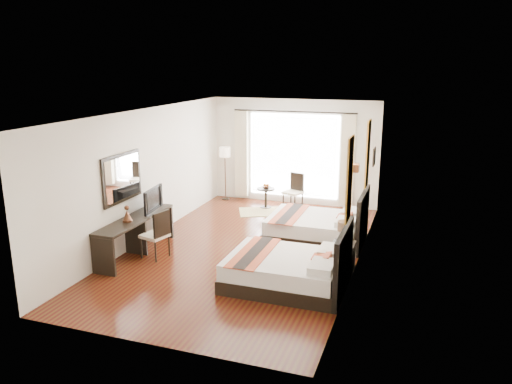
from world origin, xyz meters
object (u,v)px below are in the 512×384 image
(nightstand, at_px, (343,256))
(side_table, at_px, (266,198))
(table_lamp, at_px, (344,228))
(console_desk, at_px, (136,236))
(bed_far, at_px, (319,227))
(desk_chair, at_px, (156,243))
(vase, at_px, (341,243))
(bed_near, at_px, (290,270))
(floor_lamp, at_px, (225,156))
(window_chair, at_px, (293,198))
(fruit_bowl, at_px, (266,187))
(television, at_px, (149,199))

(nightstand, bearing_deg, side_table, 127.84)
(table_lamp, relative_size, side_table, 0.73)
(nightstand, bearing_deg, console_desk, -171.14)
(bed_far, bearing_deg, side_table, 132.91)
(desk_chair, bearing_deg, nightstand, -155.55)
(table_lamp, height_order, desk_chair, desk_chair)
(side_table, bearing_deg, vase, -53.77)
(vase, height_order, console_desk, console_desk)
(bed_near, height_order, floor_lamp, floor_lamp)
(nightstand, distance_m, console_desk, 4.07)
(bed_near, relative_size, console_desk, 0.92)
(console_desk, distance_m, desk_chair, 0.47)
(bed_near, relative_size, window_chair, 2.19)
(desk_chair, xyz_separation_m, floor_lamp, (-0.35, 4.41, 0.95))
(table_lamp, distance_m, console_desk, 4.09)
(console_desk, xyz_separation_m, side_table, (1.44, 3.95, -0.11))
(desk_chair, height_order, side_table, desk_chair)
(vase, relative_size, fruit_bowl, 0.73)
(bed_near, height_order, desk_chair, bed_near)
(console_desk, bearing_deg, nightstand, 8.86)
(side_table, relative_size, fruit_bowl, 2.73)
(bed_near, height_order, window_chair, bed_near)
(fruit_bowl, bearing_deg, vase, -53.88)
(desk_chair, distance_m, window_chair, 4.51)
(table_lamp, bearing_deg, bed_far, 120.13)
(bed_near, xyz_separation_m, window_chair, (-1.16, 4.57, -0.02))
(nightstand, height_order, side_table, side_table)
(table_lamp, height_order, television, television)
(bed_far, relative_size, console_desk, 0.92)
(nightstand, relative_size, table_lamp, 1.30)
(desk_chair, bearing_deg, window_chair, -97.72)
(console_desk, bearing_deg, floor_lamp, 88.45)
(bed_far, bearing_deg, fruit_bowl, 132.70)
(table_lamp, height_order, floor_lamp, floor_lamp)
(vase, xyz_separation_m, fruit_bowl, (-2.57, 3.52, -0.01))
(table_lamp, bearing_deg, side_table, 128.46)
(table_lamp, bearing_deg, vase, -88.73)
(vase, height_order, floor_lamp, floor_lamp)
(vase, bearing_deg, fruit_bowl, 126.12)
(desk_chair, distance_m, fruit_bowl, 4.12)
(window_chair, bearing_deg, console_desk, -8.57)
(table_lamp, bearing_deg, fruit_bowl, 128.34)
(television, bearing_deg, fruit_bowl, -29.14)
(bed_near, distance_m, television, 3.48)
(nightstand, bearing_deg, vase, -92.98)
(television, relative_size, desk_chair, 0.87)
(console_desk, relative_size, floor_lamp, 1.49)
(table_lamp, distance_m, television, 3.99)
(table_lamp, xyz_separation_m, side_table, (-2.56, 3.23, -0.50))
(fruit_bowl, bearing_deg, window_chair, 15.54)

